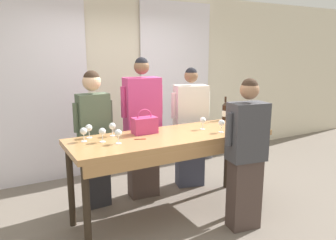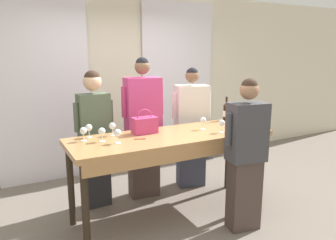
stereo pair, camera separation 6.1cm
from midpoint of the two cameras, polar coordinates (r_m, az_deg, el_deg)
ground_plane at (r=4.03m, az=1.00°, el=-16.13°), size 18.00×18.00×0.00m
wall_back at (r=5.27m, az=-8.77°, el=6.43°), size 12.00×0.06×2.80m
curtain_panel_left at (r=4.96m, az=-20.62°, el=4.81°), size 1.32×0.03×2.69m
curtain_panel_right at (r=5.67m, az=2.08°, el=6.39°), size 1.32×0.03×2.69m
tasting_bar at (r=3.68m, az=1.22°, el=-4.12°), size 2.29×0.79×0.98m
wine_bottle at (r=4.47m, az=10.48°, el=1.48°), size 0.08×0.08×0.32m
handbag at (r=3.70m, az=-3.63°, el=-0.85°), size 0.28×0.15×0.28m
wine_glass_front_left at (r=3.64m, az=-9.21°, el=-1.09°), size 0.07×0.07×0.15m
wine_glass_front_mid at (r=3.79m, az=9.80°, el=-0.60°), size 0.07×0.07×0.15m
wine_glass_front_right at (r=3.90m, az=6.58°, el=-0.14°), size 0.07×0.07×0.15m
wine_glass_center_left at (r=3.48m, az=-14.05°, el=-1.90°), size 0.07×0.07×0.15m
wine_glass_center_mid at (r=3.61m, az=-13.16°, el=-1.36°), size 0.07×0.07×0.15m
wine_glass_center_right at (r=3.42m, az=-10.95°, el=-2.02°), size 0.07×0.07×0.15m
wine_glass_back_left at (r=4.20m, az=13.15°, el=0.51°), size 0.07×0.07×0.15m
wine_glass_back_mid at (r=3.33m, az=-8.26°, el=-2.28°), size 0.07×0.07×0.15m
pen at (r=3.48m, az=-4.43°, el=-3.31°), size 0.12×0.06×0.01m
guest_olive_jacket at (r=4.02m, az=-12.20°, el=-2.74°), size 0.48×0.22×1.68m
guest_pink_top at (r=4.22m, az=-3.93°, el=-1.45°), size 0.56×0.30×1.82m
guest_cream_sweater at (r=4.58m, az=4.47°, el=-1.40°), size 0.55×0.36×1.68m
host_pouring at (r=3.54m, az=13.89°, el=-5.87°), size 0.50×0.30×1.63m
potted_plant at (r=5.93m, az=7.51°, el=-3.81°), size 0.26×0.26×0.54m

